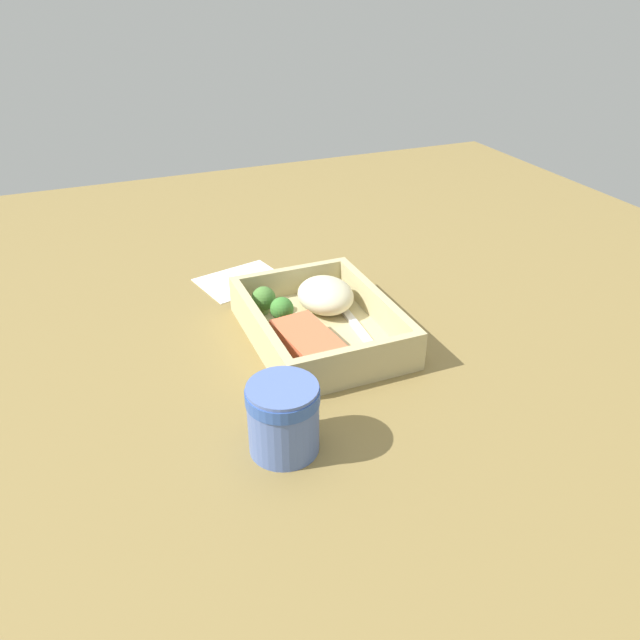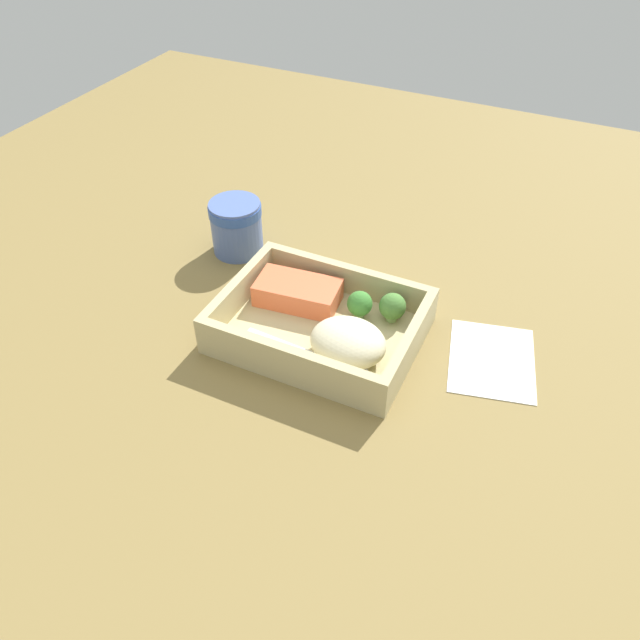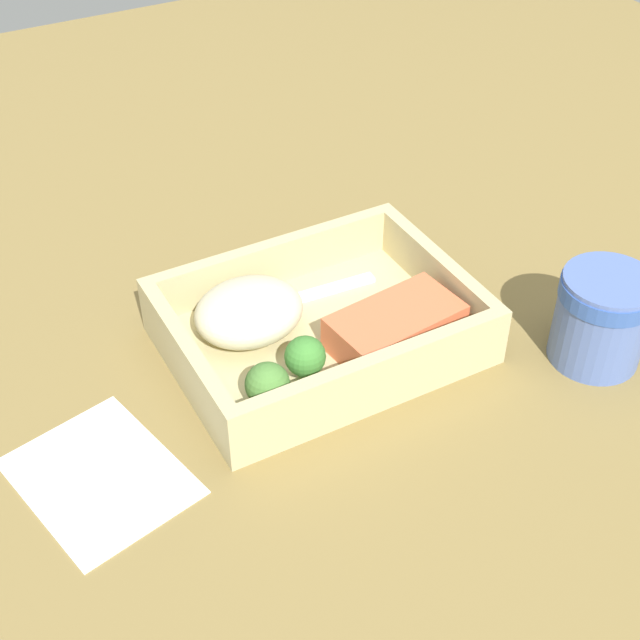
% 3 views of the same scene
% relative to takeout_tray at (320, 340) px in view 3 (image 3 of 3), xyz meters
% --- Properties ---
extents(ground_plane, '(1.60, 1.60, 0.02)m').
position_rel_takeout_tray_xyz_m(ground_plane, '(0.00, 0.00, -0.02)').
color(ground_plane, olive).
extents(takeout_tray, '(0.24, 0.18, 0.01)m').
position_rel_takeout_tray_xyz_m(takeout_tray, '(0.00, 0.00, 0.00)').
color(takeout_tray, tan).
rests_on(takeout_tray, ground_plane).
extents(tray_rim, '(0.24, 0.18, 0.04)m').
position_rel_takeout_tray_xyz_m(tray_rim, '(0.00, 0.00, 0.03)').
color(tray_rim, tan).
rests_on(tray_rim, takeout_tray).
extents(salmon_fillet, '(0.11, 0.07, 0.03)m').
position_rel_takeout_tray_xyz_m(salmon_fillet, '(-0.05, 0.04, 0.02)').
color(salmon_fillet, '#E56840').
rests_on(salmon_fillet, takeout_tray).
extents(mashed_potatoes, '(0.09, 0.08, 0.04)m').
position_rel_takeout_tray_xyz_m(mashed_potatoes, '(0.05, -0.03, 0.03)').
color(mashed_potatoes, beige).
rests_on(mashed_potatoes, takeout_tray).
extents(broccoli_floret_1, '(0.03, 0.03, 0.04)m').
position_rel_takeout_tray_xyz_m(broccoli_floret_1, '(0.07, 0.05, 0.03)').
color(broccoli_floret_1, '#7EA662').
rests_on(broccoli_floret_1, takeout_tray).
extents(broccoli_floret_2, '(0.03, 0.03, 0.04)m').
position_rel_takeout_tray_xyz_m(broccoli_floret_2, '(0.04, 0.04, 0.03)').
color(broccoli_floret_2, '#739D5C').
rests_on(broccoli_floret_2, takeout_tray).
extents(fork, '(0.16, 0.03, 0.00)m').
position_rel_takeout_tray_xyz_m(fork, '(0.01, -0.05, 0.01)').
color(fork, silver).
rests_on(fork, takeout_tray).
extents(paper_cup, '(0.07, 0.07, 0.08)m').
position_rel_takeout_tray_xyz_m(paper_cup, '(-0.19, 0.12, 0.04)').
color(paper_cup, '#506AAE').
rests_on(paper_cup, ground_plane).
extents(receipt_slip, '(0.13, 0.15, 0.00)m').
position_rel_takeout_tray_xyz_m(receipt_slip, '(0.20, 0.05, -0.00)').
color(receipt_slip, white).
rests_on(receipt_slip, ground_plane).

